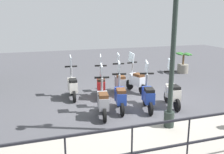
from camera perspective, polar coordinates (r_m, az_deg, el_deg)
ground_plane at (r=8.66m, az=3.57°, el=-5.84°), size 28.00×28.00×0.00m
promenade_walkway at (r=6.07m, az=14.98°, el=-14.57°), size 2.20×20.00×0.15m
fence_railing at (r=4.97m, az=22.21°, el=-11.33°), size 0.04×16.03×1.07m
lamp_post_near at (r=6.16m, az=13.73°, el=5.11°), size 0.26×0.90×4.23m
potted_palm at (r=13.49m, az=15.92°, el=2.76°), size 1.06×0.66×1.05m
scooter_near_0 at (r=8.35m, az=13.64°, el=-3.50°), size 1.23×0.46×1.54m
scooter_near_1 at (r=7.90m, az=8.23°, el=-4.23°), size 1.21×0.51×1.54m
scooter_near_2 at (r=7.75m, az=1.90°, el=-4.44°), size 1.22×0.49×1.54m
scooter_near_3 at (r=7.33m, az=-2.07°, el=-5.54°), size 1.22×0.47×1.54m
scooter_far_0 at (r=9.73m, az=5.57°, el=-0.69°), size 1.21×0.52×1.54m
scooter_far_1 at (r=9.41m, az=1.84°, el=-1.13°), size 1.23×0.44×1.54m
scooter_far_2 at (r=9.05m, az=-2.51°, el=-1.76°), size 1.21×0.52×1.54m
scooter_far_3 at (r=9.02m, az=-9.01°, el=-1.97°), size 1.23×0.44×1.54m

